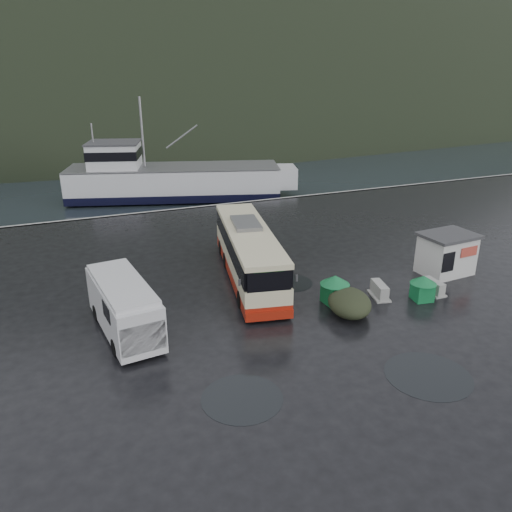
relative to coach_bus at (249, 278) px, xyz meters
name	(u,v)px	position (x,y,z in m)	size (l,w,h in m)	color
ground	(275,313)	(-0.39, -4.49, 0.00)	(160.00, 160.00, 0.00)	black
harbor_water	(88,114)	(-0.39, 105.51, 0.00)	(300.00, 180.00, 0.02)	black
quay_edge	(177,209)	(-0.39, 15.51, 0.00)	(160.00, 0.60, 1.50)	#999993
headland	(86,88)	(9.61, 245.51, 0.00)	(780.00, 540.00, 570.00)	black
coach_bus	(249,278)	(0.00, 0.00, 0.00)	(2.78, 10.95, 3.09)	beige
white_van	(126,331)	(-7.36, -3.58, 0.00)	(2.06, 5.98, 2.50)	silver
waste_bin_left	(334,303)	(2.85, -4.57, 0.00)	(1.07, 1.07, 1.50)	#136E38
waste_bin_right	(421,300)	(7.19, -5.96, 0.00)	(0.96, 0.96, 1.33)	#136E38
dome_tent	(349,313)	(2.94, -5.84, 0.00)	(2.05, 2.87, 1.13)	#272D1B
ticket_kiosk	(444,273)	(10.73, -3.59, 0.00)	(3.05, 2.31, 2.38)	silver
jersey_barrier_a	(379,297)	(5.37, -4.86, 0.00)	(0.76, 1.53, 0.76)	#999993
jersey_barrier_b	(432,293)	(8.29, -5.52, 0.00)	(0.72, 1.43, 0.72)	#999993
fishing_trawler	(175,184)	(1.56, 24.59, 0.00)	(24.45, 5.37, 9.78)	silver
puddles	(331,354)	(0.30, -8.71, 0.00)	(10.40, 12.86, 0.01)	black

